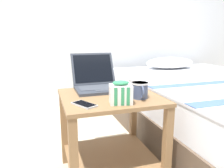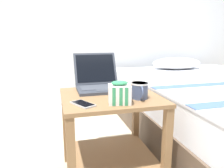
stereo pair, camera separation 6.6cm
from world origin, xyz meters
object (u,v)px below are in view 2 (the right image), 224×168
object	(u,v)px
mug_front_left	(140,90)
cell_phone	(83,104)
snack_bag	(119,93)
bed	(220,107)
laptop	(99,82)

from	to	relation	value
mug_front_left	cell_phone	distance (m)	0.34
mug_front_left	snack_bag	bearing A→B (deg)	-157.06
cell_phone	bed	bearing A→B (deg)	20.78
laptop	mug_front_left	xyz separation A→B (m)	(0.18, -0.31, 0.00)
mug_front_left	laptop	bearing A→B (deg)	120.41
bed	snack_bag	xyz separation A→B (m)	(-1.14, -0.53, 0.34)
laptop	mug_front_left	size ratio (longest dim) A/B	2.59
mug_front_left	cell_phone	bearing A→B (deg)	-173.73
mug_front_left	snack_bag	xyz separation A→B (m)	(-0.14, -0.06, 0.00)
snack_bag	cell_phone	xyz separation A→B (m)	(-0.20, 0.02, -0.05)
laptop	mug_front_left	distance (m)	0.35
laptop	mug_front_left	bearing A→B (deg)	-59.59
laptop	snack_bag	bearing A→B (deg)	-84.02
bed	laptop	size ratio (longest dim) A/B	6.03
snack_bag	cell_phone	distance (m)	0.20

